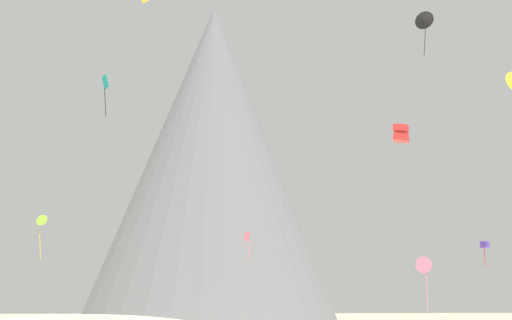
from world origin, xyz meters
TOP-DOWN VIEW (x-y plane):
  - rock_massif at (-0.49, 92.30)m, footprint 64.36×64.36m
  - kite_black_high at (24.89, 43.02)m, footprint 2.23×1.95m
  - kite_gold_high at (-11.93, 31.81)m, footprint 0.74×0.62m
  - kite_lime_low at (-24.39, 49.95)m, footprint 1.57×1.09m
  - kite_pink_low at (18.99, 33.39)m, footprint 1.82×1.07m
  - kite_teal_high at (-16.37, 38.65)m, footprint 0.96×0.91m
  - kite_rainbow_low at (0.41, 39.51)m, footprint 0.83×0.59m
  - kite_red_mid at (11.45, 18.49)m, footprint 1.78×1.74m
  - kite_indigo_low at (25.55, 32.08)m, footprint 1.02×1.01m

SIDE VIEW (x-z plane):
  - kite_pink_low at x=18.99m, z-range 4.19..10.07m
  - kite_indigo_low at x=25.55m, z-range 7.96..10.68m
  - kite_rainbow_low at x=0.41m, z-range 8.60..11.87m
  - kite_lime_low at x=-24.39m, z-range 10.41..16.02m
  - kite_red_mid at x=11.45m, z-range 17.01..18.63m
  - kite_teal_high at x=-16.37m, z-range 25.28..30.29m
  - rock_massif at x=-0.49m, z-range -4.02..59.67m
  - kite_gold_high at x=-11.93m, z-range 35.16..35.99m
  - kite_black_high at x=24.89m, z-range 37.34..43.88m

